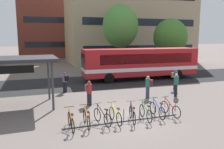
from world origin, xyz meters
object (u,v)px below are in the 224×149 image
(parked_bicycle_green_5, at_px, (146,113))
(parked_bicycle_blue_6, at_px, (157,110))
(commuter_olive_pack_0, at_px, (175,78))
(street_tree_1, at_px, (170,37))
(commuter_maroon_pack_1, at_px, (148,85))
(city_bus, at_px, (140,62))
(parked_bicycle_black_4, at_px, (132,114))
(parked_bicycle_yellow_3, at_px, (115,116))
(commuter_teal_pack_3, at_px, (176,83))
(commuter_grey_pack_4, at_px, (89,91))
(transit_shelter, at_px, (1,61))
(parked_bicycle_red_7, at_px, (170,109))
(parked_bicycle_orange_1, at_px, (87,119))
(parked_bicycle_orange_0, at_px, (71,122))
(parked_bicycle_black_2, at_px, (102,117))
(street_tree_2, at_px, (120,26))
(commuter_black_pack_2, at_px, (65,81))

(parked_bicycle_green_5, xyz_separation_m, parked_bicycle_blue_6, (0.83, 0.20, 0.00))
(commuter_olive_pack_0, xyz_separation_m, street_tree_1, (6.23, 10.77, 3.31))
(commuter_maroon_pack_1, bearing_deg, street_tree_1, -101.31)
(city_bus, bearing_deg, parked_bicycle_black_4, 65.21)
(city_bus, distance_m, parked_bicycle_yellow_3, 12.79)
(commuter_teal_pack_3, bearing_deg, commuter_grey_pack_4, -47.81)
(commuter_olive_pack_0, relative_size, commuter_teal_pack_3, 1.01)
(parked_bicycle_black_4, distance_m, transit_shelter, 8.44)
(parked_bicycle_black_4, relative_size, parked_bicycle_red_7, 0.99)
(city_bus, relative_size, parked_bicycle_red_7, 7.06)
(parked_bicycle_red_7, relative_size, commuter_grey_pack_4, 1.05)
(parked_bicycle_green_5, relative_size, commuter_maroon_pack_1, 1.05)
(parked_bicycle_orange_1, distance_m, parked_bicycle_black_4, 2.43)
(parked_bicycle_blue_6, distance_m, commuter_olive_pack_0, 7.20)
(city_bus, bearing_deg, street_tree_1, -140.08)
(parked_bicycle_orange_0, relative_size, commuter_olive_pack_0, 0.98)
(parked_bicycle_green_5, distance_m, transit_shelter, 9.06)
(parked_bicycle_orange_1, xyz_separation_m, commuter_olive_pack_0, (8.75, 5.51, 0.63))
(commuter_olive_pack_0, bearing_deg, parked_bicycle_yellow_3, -119.89)
(parked_bicycle_black_2, xyz_separation_m, street_tree_1, (14.16, 16.26, 3.95))
(parked_bicycle_black_4, xyz_separation_m, street_tree_2, (6.06, 18.07, 5.35))
(parked_bicycle_red_7, distance_m, commuter_grey_pack_4, 5.23)
(parked_bicycle_orange_0, height_order, parked_bicycle_red_7, same)
(transit_shelter, bearing_deg, commuter_grey_pack_4, -11.70)
(parked_bicycle_blue_6, distance_m, street_tree_1, 19.92)
(parked_bicycle_black_2, height_order, parked_bicycle_black_4, same)
(parked_bicycle_blue_6, distance_m, street_tree_2, 19.15)
(parked_bicycle_orange_1, height_order, parked_bicycle_green_5, same)
(parked_bicycle_yellow_3, relative_size, commuter_grey_pack_4, 1.06)
(parked_bicycle_black_2, bearing_deg, parked_bicycle_yellow_3, -106.86)
(parked_bicycle_black_4, bearing_deg, street_tree_1, -24.35)
(parked_bicycle_black_2, height_order, commuter_maroon_pack_1, commuter_maroon_pack_1)
(parked_bicycle_orange_0, relative_size, street_tree_2, 0.20)
(parked_bicycle_black_2, bearing_deg, commuter_grey_pack_4, -16.72)
(parked_bicycle_red_7, xyz_separation_m, transit_shelter, (-9.07, 4.32, 2.59))
(commuter_maroon_pack_1, relative_size, street_tree_1, 0.24)
(parked_bicycle_orange_1, bearing_deg, parked_bicycle_black_2, -87.38)
(parked_bicycle_orange_0, xyz_separation_m, parked_bicycle_yellow_3, (2.32, 0.14, 0.00))
(parked_bicycle_black_2, relative_size, commuter_olive_pack_0, 0.95)
(parked_bicycle_black_2, relative_size, commuter_grey_pack_4, 1.03)
(parked_bicycle_black_2, xyz_separation_m, commuter_teal_pack_3, (6.80, 3.65, 0.62))
(city_bus, height_order, parked_bicycle_red_7, city_bus)
(parked_bicycle_green_5, bearing_deg, parked_bicycle_orange_0, 94.65)
(commuter_black_pack_2, bearing_deg, commuter_maroon_pack_1, -155.13)
(street_tree_1, bearing_deg, parked_bicycle_orange_0, -133.86)
(parked_bicycle_blue_6, relative_size, commuter_black_pack_2, 1.06)
(parked_bicycle_green_5, bearing_deg, parked_bicycle_blue_6, -72.52)
(parked_bicycle_yellow_3, xyz_separation_m, commuter_teal_pack_3, (6.10, 3.67, 0.62))
(parked_bicycle_yellow_3, relative_size, transit_shelter, 0.26)
(parked_bicycle_orange_0, bearing_deg, parked_bicycle_black_2, -85.59)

